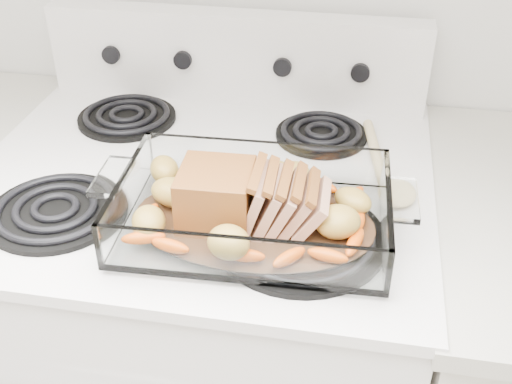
# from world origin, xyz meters

# --- Properties ---
(electric_range) EXTENTS (0.78, 0.70, 1.12)m
(electric_range) POSITION_xyz_m (0.00, 1.66, 0.48)
(electric_range) COLOR white
(electric_range) RESTS_ON ground
(baking_dish) EXTENTS (0.39, 0.26, 0.07)m
(baking_dish) POSITION_xyz_m (0.12, 1.51, 0.96)
(baking_dish) COLOR white
(baking_dish) RESTS_ON electric_range
(pork_roast) EXTENTS (0.22, 0.10, 0.09)m
(pork_roast) POSITION_xyz_m (0.10, 1.51, 0.99)
(pork_roast) COLOR brown
(pork_roast) RESTS_ON baking_dish
(roast_vegetables) EXTENTS (0.37, 0.20, 0.05)m
(roast_vegetables) POSITION_xyz_m (0.11, 1.54, 0.97)
(roast_vegetables) COLOR #DA5003
(roast_vegetables) RESTS_ON baking_dish
(wooden_spoon) EXTENTS (0.09, 0.28, 0.02)m
(wooden_spoon) POSITION_xyz_m (0.31, 1.68, 0.94)
(wooden_spoon) COLOR beige
(wooden_spoon) RESTS_ON electric_range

